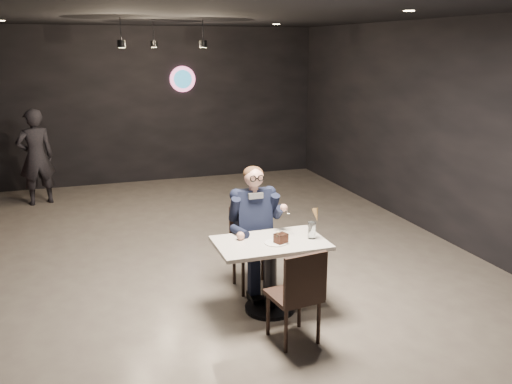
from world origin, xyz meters
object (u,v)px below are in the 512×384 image
object	(u,v)px
seated_man	(253,227)
sundae_glass	(312,230)
main_table	(270,276)
chair_far	(253,249)
passerby	(36,157)
chair_near	(293,293)

from	to	relation	value
seated_man	sundae_glass	size ratio (longest dim) A/B	8.31
main_table	sundae_glass	world-z (taller)	sundae_glass
main_table	sundae_glass	size ratio (longest dim) A/B	6.34
chair_far	passerby	world-z (taller)	passerby
seated_man	passerby	world-z (taller)	passerby
chair_far	sundae_glass	distance (m)	0.83
sundae_glass	chair_far	bearing A→B (deg)	125.01
main_table	chair_far	size ratio (longest dim) A/B	1.20
sundae_glass	passerby	xyz separation A→B (m)	(-2.84, 4.98, -0.02)
chair_near	sundae_glass	bearing A→B (deg)	45.12
chair_near	passerby	distance (m)	6.05
seated_man	passerby	xyz separation A→B (m)	(-2.41, 4.38, 0.10)
main_table	chair_near	bearing A→B (deg)	-90.00
sundae_glass	passerby	distance (m)	5.73
chair_near	sundae_glass	size ratio (longest dim) A/B	5.31
main_table	seated_man	size ratio (longest dim) A/B	0.76
chair_near	sundae_glass	distance (m)	0.80
seated_man	chair_far	bearing A→B (deg)	0.00
main_table	sundae_glass	distance (m)	0.63
passerby	chair_far	bearing A→B (deg)	102.97
chair_near	passerby	world-z (taller)	passerby
seated_man	passerby	size ratio (longest dim) A/B	0.88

